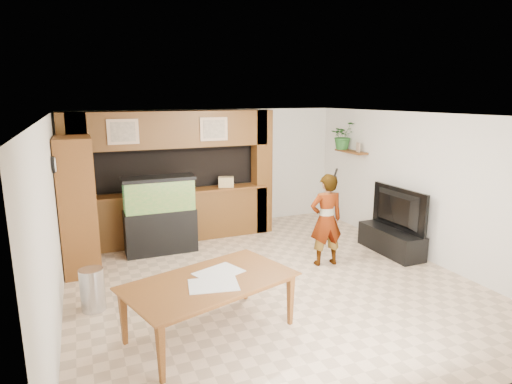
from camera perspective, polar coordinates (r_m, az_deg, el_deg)
name	(u,v)px	position (r m, az deg, el deg)	size (l,w,h in m)	color
floor	(268,280)	(6.97, 1.56, -11.69)	(6.50, 6.50, 0.00)	#D2B291
ceiling	(269,115)	(6.36, 1.70, 10.21)	(6.50, 6.50, 0.00)	white
wall_back	(208,169)	(9.54, -6.42, 3.07)	(6.00, 6.00, 0.00)	silver
wall_left	(52,223)	(6.01, -25.53, -3.75)	(6.50, 6.50, 0.00)	silver
wall_right	(420,186)	(8.21, 21.08, 0.76)	(6.50, 6.50, 0.00)	silver
partition	(171,176)	(8.73, -11.27, 2.10)	(4.20, 0.99, 2.60)	brown
wall_clock	(54,165)	(6.87, -25.37, 3.31)	(0.05, 0.25, 0.25)	black
wall_shelf	(351,152)	(9.54, 12.55, 5.28)	(0.25, 0.90, 0.04)	brown
pantry_cabinet	(78,206)	(7.58, -22.65, -1.69)	(0.56, 0.92, 2.24)	brown
trash_can	(92,290)	(6.37, -20.97, -12.05)	(0.32, 0.32, 0.59)	#B2B2B7
aquarium	(160,216)	(8.14, -12.68, -3.11)	(1.30, 0.49, 1.44)	black
tv_stand	(391,241)	(8.44, 17.54, -6.22)	(0.50, 1.36, 0.45)	black
television	(393,209)	(8.27, 17.82, -2.18)	(1.35, 0.18, 0.78)	black
photo_frame	(358,147)	(9.33, 13.47, 5.81)	(0.03, 0.15, 0.20)	tan
potted_plant	(343,136)	(9.73, 11.50, 7.38)	(0.55, 0.47, 0.61)	#255D25
person	(326,220)	(7.43, 9.33, -3.69)	(0.59, 0.38, 1.61)	#9C8755
microphone	(336,173)	(7.14, 10.59, 2.56)	(0.03, 0.03, 0.15)	black
dining_table	(212,308)	(5.40, -5.84, -15.16)	(2.02, 1.13, 0.71)	brown
newspaper_a	(219,272)	(5.46, -5.01, -10.64)	(0.56, 0.41, 0.01)	silver
newspaper_b	(213,285)	(5.14, -5.71, -12.21)	(0.57, 0.42, 0.01)	silver
counter_box	(226,182)	(8.86, -4.01, 1.35)	(0.31, 0.21, 0.21)	tan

